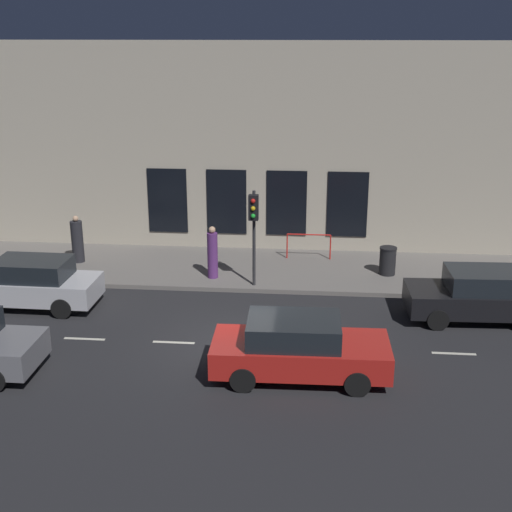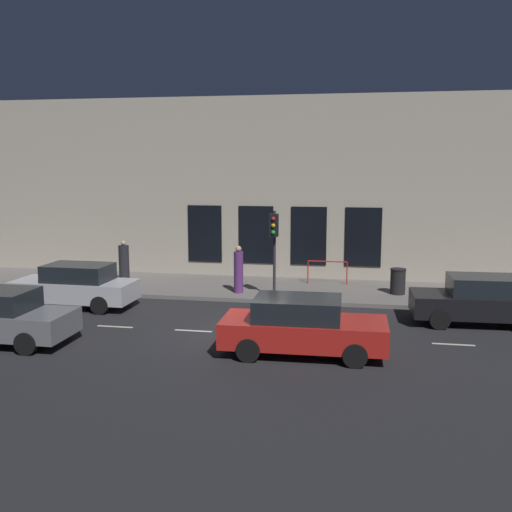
# 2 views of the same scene
# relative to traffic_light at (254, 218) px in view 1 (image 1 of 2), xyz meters

# --- Properties ---
(ground_plane) EXTENTS (60.00, 60.00, 0.00)m
(ground_plane) POSITION_rel_traffic_light_xyz_m (-4.27, 0.28, -2.56)
(ground_plane) COLOR #232326
(sidewalk) EXTENTS (4.50, 32.00, 0.15)m
(sidewalk) POSITION_rel_traffic_light_xyz_m (1.98, 0.28, -2.49)
(sidewalk) COLOR slate
(sidewalk) RESTS_ON ground
(building_facade) EXTENTS (0.65, 32.00, 8.06)m
(building_facade) POSITION_rel_traffic_light_xyz_m (4.53, 0.28, 1.46)
(building_facade) COLOR #B2A893
(building_facade) RESTS_ON ground
(lane_centre_line) EXTENTS (0.12, 27.20, 0.01)m
(lane_centre_line) POSITION_rel_traffic_light_xyz_m (-4.27, -0.72, -2.56)
(lane_centre_line) COLOR beige
(lane_centre_line) RESTS_ON ground
(traffic_light) EXTENTS (0.45, 0.32, 3.29)m
(traffic_light) POSITION_rel_traffic_light_xyz_m (0.00, 0.00, 0.00)
(traffic_light) COLOR #2D2D30
(traffic_light) RESTS_ON sidewalk
(parked_car_1) EXTENTS (2.02, 4.25, 1.58)m
(parked_car_1) POSITION_rel_traffic_light_xyz_m (-1.80, -7.02, -1.77)
(parked_car_1) COLOR black
(parked_car_1) RESTS_ON ground
(parked_car_2) EXTENTS (1.88, 4.43, 1.58)m
(parked_car_2) POSITION_rel_traffic_light_xyz_m (-2.04, 6.95, -1.77)
(parked_car_2) COLOR #B7B7BC
(parked_car_2) RESTS_ON ground
(parked_car_3) EXTENTS (2.03, 4.51, 1.58)m
(parked_car_3) POSITION_rel_traffic_light_xyz_m (-5.92, -1.70, -1.77)
(parked_car_3) COLOR red
(parked_car_3) RESTS_ON ground
(pedestrian_0) EXTENTS (0.44, 0.44, 1.77)m
(pedestrian_0) POSITION_rel_traffic_light_xyz_m (2.01, 6.79, -1.60)
(pedestrian_0) COLOR #232328
(pedestrian_0) RESTS_ON sidewalk
(pedestrian_1) EXTENTS (0.37, 0.37, 1.86)m
(pedestrian_1) POSITION_rel_traffic_light_xyz_m (0.74, 1.51, -1.55)
(pedestrian_1) COLOR #5B2D70
(pedestrian_1) RESTS_ON sidewalk
(trash_bin) EXTENTS (0.61, 0.61, 1.00)m
(trash_bin) POSITION_rel_traffic_light_xyz_m (1.64, -4.62, -1.91)
(trash_bin) COLOR black
(trash_bin) RESTS_ON sidewalk
(red_railing) EXTENTS (0.05, 1.68, 0.97)m
(red_railing) POSITION_rel_traffic_light_xyz_m (3.13, -1.80, -1.72)
(red_railing) COLOR red
(red_railing) RESTS_ON sidewalk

